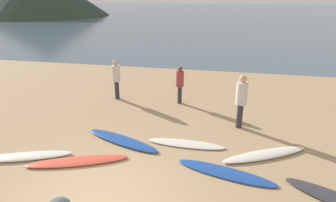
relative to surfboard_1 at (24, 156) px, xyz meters
The scene contains 11 objects.
ground_plane 9.09m from the surfboard_1, 72.62° to the left, with size 120.00×120.00×0.20m, color tan.
ocean_water 60.59m from the surfboard_1, 87.43° to the left, with size 140.00×100.00×0.01m, color #475B6B.
surfboard_1 is the anchor object (origin of this frame).
surfboard_2 1.56m from the surfboard_1, ahead, with size 2.66×0.50×0.08m, color #D84C38.
surfboard_3 2.72m from the surfboard_1, 31.99° to the left, with size 2.64×0.52×0.09m, color #1E479E.
surfboard_4 4.55m from the surfboard_1, 21.30° to the left, with size 2.33×0.49×0.07m, color silver.
surfboard_5 5.44m from the surfboard_1, ahead, with size 2.53×0.54×0.06m, color #1E479E.
surfboard_6 6.65m from the surfboard_1, 12.83° to the left, with size 2.63×0.47×0.10m, color silver.
person_0 5.15m from the surfboard_1, 81.21° to the left, with size 0.34×0.34×1.66m.
person_2 6.17m from the surfboard_1, 55.48° to the left, with size 0.31×0.31×1.54m.
person_3 6.70m from the surfboard_1, 29.03° to the left, with size 0.37×0.37×1.81m.
Camera 1 is at (2.58, -4.60, 4.28)m, focal length 31.03 mm.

